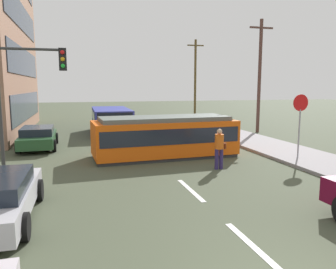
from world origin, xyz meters
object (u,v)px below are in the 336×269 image
at_px(city_bus, 111,119).
at_px(utility_pole_far, 195,78).
at_px(stop_sign, 300,113).
at_px(parked_sedan_far, 38,137).
at_px(pedestrian_crossing, 219,146).
at_px(utility_pole_mid, 260,74).
at_px(streetcar_tram, 165,136).
at_px(traffic_light_mast, 27,84).

xyz_separation_m(city_bus, utility_pole_far, (9.92, 9.59, 3.26)).
height_order(city_bus, stop_sign, stop_sign).
xyz_separation_m(city_bus, parked_sedan_far, (-4.48, -4.80, -0.41)).
bearing_deg(pedestrian_crossing, utility_pole_mid, 52.09).
height_order(pedestrian_crossing, parked_sedan_far, pedestrian_crossing).
bearing_deg(city_bus, pedestrian_crossing, -74.90).
xyz_separation_m(streetcar_tram, parked_sedan_far, (-6.13, 3.96, -0.38)).
xyz_separation_m(parked_sedan_far, utility_pole_mid, (14.95, 2.45, 3.60)).
xyz_separation_m(parked_sedan_far, utility_pole_far, (14.40, 14.38, 3.67)).
bearing_deg(utility_pole_far, streetcar_tram, -114.26).
bearing_deg(utility_pole_mid, parked_sedan_far, -170.71).
relative_size(stop_sign, utility_pole_far, 0.35).
height_order(city_bus, utility_pole_far, utility_pole_far).
bearing_deg(stop_sign, pedestrian_crossing, -171.67).
bearing_deg(traffic_light_mast, utility_pole_mid, 29.13).
bearing_deg(utility_pole_far, city_bus, -135.98).
bearing_deg(parked_sedan_far, pedestrian_crossing, -42.23).
xyz_separation_m(city_bus, traffic_light_mast, (-4.16, -10.50, 2.41)).
relative_size(city_bus, utility_pole_mid, 0.73).
bearing_deg(pedestrian_crossing, traffic_light_mast, 170.45).
distance_m(streetcar_tram, traffic_light_mast, 6.54).
xyz_separation_m(streetcar_tram, stop_sign, (5.75, -2.36, 1.19)).
distance_m(pedestrian_crossing, stop_sign, 4.46).
relative_size(city_bus, parked_sedan_far, 1.34).
relative_size(streetcar_tram, traffic_light_mast, 1.39).
distance_m(pedestrian_crossing, parked_sedan_far, 10.33).
distance_m(parked_sedan_far, traffic_light_mast, 6.37).
distance_m(city_bus, traffic_light_mast, 11.55).
bearing_deg(parked_sedan_far, stop_sign, -28.01).
height_order(utility_pole_mid, utility_pole_far, utility_pole_far).
bearing_deg(utility_pole_mid, stop_sign, -109.32).
bearing_deg(pedestrian_crossing, utility_pole_far, 72.43).
bearing_deg(utility_pole_mid, streetcar_tram, -144.00).
height_order(city_bus, utility_pole_mid, utility_pole_mid).
relative_size(traffic_light_mast, utility_pole_far, 0.60).
distance_m(pedestrian_crossing, traffic_light_mast, 7.84).
relative_size(parked_sedan_far, traffic_light_mast, 0.89).
bearing_deg(city_bus, utility_pole_mid, -12.66).
distance_m(stop_sign, utility_pole_mid, 9.51).
bearing_deg(pedestrian_crossing, parked_sedan_far, 137.77).
relative_size(utility_pole_mid, utility_pole_far, 0.98).
bearing_deg(traffic_light_mast, stop_sign, -3.04).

